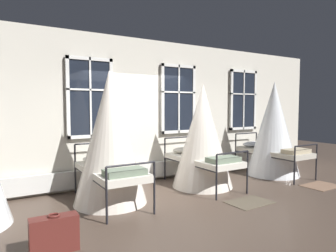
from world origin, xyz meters
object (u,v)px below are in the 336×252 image
at_px(cot_second, 110,139).
at_px(cot_fourth, 273,130).
at_px(cot_third, 203,137).
at_px(suitcase_dark, 54,234).

bearing_deg(cot_second, cot_fourth, -89.94).
xyz_separation_m(cot_third, cot_fourth, (2.23, -0.05, 0.07)).
relative_size(cot_third, suitcase_dark, 3.97).
height_order(cot_third, cot_fourth, cot_fourth).
height_order(cot_third, suitcase_dark, cot_third).
bearing_deg(cot_fourth, cot_second, 90.14).
distance_m(cot_second, suitcase_dark, 2.12).
height_order(cot_fourth, suitcase_dark, cot_fourth).
height_order(cot_second, suitcase_dark, cot_second).
relative_size(cot_third, cot_fourth, 0.94).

